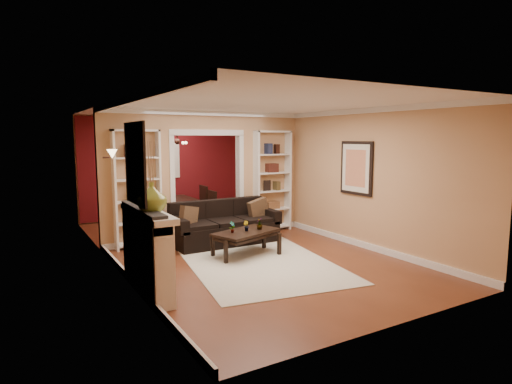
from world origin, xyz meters
TOP-DOWN VIEW (x-y plane):
  - floor at (0.00, 0.00)m, footprint 8.00×8.00m
  - ceiling at (0.00, 0.00)m, footprint 8.00×8.00m
  - wall_back at (0.00, 4.00)m, footprint 8.00×0.00m
  - wall_front at (0.00, -4.00)m, footprint 8.00×0.00m
  - wall_left at (-2.25, 0.00)m, footprint 0.00×8.00m
  - wall_right at (2.25, 0.00)m, footprint 0.00×8.00m
  - partition_wall at (0.00, 1.20)m, footprint 4.50×0.15m
  - red_back_panel at (0.00, 3.97)m, footprint 4.44×0.04m
  - dining_window at (0.00, 3.93)m, footprint 0.78×0.03m
  - area_rug at (-0.06, -1.12)m, footprint 2.83×3.60m
  - sofa at (0.05, 0.45)m, footprint 2.21×0.95m
  - pillow_left at (-0.74, 0.43)m, footprint 0.43×0.30m
  - pillow_right at (0.83, 0.43)m, footprint 0.47×0.21m
  - coffee_table at (-0.02, -0.57)m, footprint 1.36×1.01m
  - plant_left at (-0.31, -0.57)m, footprint 0.13×0.10m
  - plant_center at (-0.02, -0.57)m, footprint 0.11×0.12m
  - plant_right at (0.26, -0.57)m, footprint 0.17×0.17m
  - bookshelf_left at (-1.55, 1.03)m, footprint 0.90×0.30m
  - bookshelf_right at (1.55, 1.03)m, footprint 0.90×0.30m
  - fireplace at (-2.09, -1.50)m, footprint 0.32×1.70m
  - vase at (-2.09, -1.75)m, footprint 0.50×0.50m
  - mirror at (-2.23, -1.50)m, footprint 0.03×0.95m
  - wall_sconce at (-2.15, 0.55)m, footprint 0.18×0.18m
  - framed_art at (2.21, -1.00)m, footprint 0.04×0.85m
  - dining_table at (-0.09, 2.73)m, footprint 1.77×0.99m
  - dining_chair_nw at (-0.64, 2.43)m, footprint 0.53×0.53m
  - dining_chair_ne at (0.46, 2.43)m, footprint 0.47×0.47m
  - dining_chair_sw at (-0.64, 3.03)m, footprint 0.50×0.50m
  - dining_chair_se at (0.46, 3.03)m, footprint 0.54×0.54m
  - chandelier at (0.00, 2.70)m, footprint 0.50×0.50m

SIDE VIEW (x-z plane):
  - floor at x=0.00m, z-range 0.00..0.00m
  - area_rug at x=-0.06m, z-range 0.00..0.01m
  - coffee_table at x=-0.02m, z-range 0.00..0.46m
  - dining_table at x=-0.09m, z-range 0.00..0.62m
  - dining_chair_nw at x=-0.64m, z-range 0.00..0.83m
  - dining_chair_ne at x=0.46m, z-range 0.00..0.85m
  - sofa at x=0.05m, z-range 0.00..0.86m
  - dining_chair_sw at x=-0.64m, z-range 0.00..0.91m
  - dining_chair_se at x=0.46m, z-range 0.00..0.93m
  - plant_center at x=-0.02m, z-range 0.46..0.64m
  - plant_left at x=-0.31m, z-range 0.46..0.66m
  - plant_right at x=0.26m, z-range 0.46..0.67m
  - fireplace at x=-2.09m, z-range 0.00..1.16m
  - pillow_left at x=-0.74m, z-range 0.42..0.84m
  - pillow_right at x=0.83m, z-range 0.42..0.87m
  - bookshelf_left at x=-1.55m, z-range 0.00..2.30m
  - bookshelf_right at x=1.55m, z-range 0.00..2.30m
  - red_back_panel at x=0.00m, z-range 0.00..2.64m
  - wall_back at x=0.00m, z-range -2.65..5.35m
  - wall_front at x=0.00m, z-range -2.65..5.35m
  - wall_left at x=-2.25m, z-range -2.65..5.35m
  - wall_right at x=2.25m, z-range -2.65..5.35m
  - partition_wall at x=0.00m, z-range 0.00..2.70m
  - vase at x=-2.09m, z-range 1.16..1.56m
  - dining_window at x=0.00m, z-range 1.06..2.04m
  - framed_art at x=2.21m, z-range 1.02..2.08m
  - mirror at x=-2.23m, z-range 1.25..2.35m
  - wall_sconce at x=-2.15m, z-range 1.72..1.94m
  - chandelier at x=0.00m, z-range 1.87..2.17m
  - ceiling at x=0.00m, z-range 2.70..2.70m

